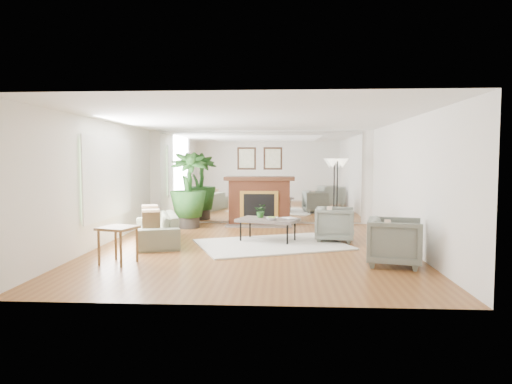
# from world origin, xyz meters

# --- Properties ---
(ground) EXTENTS (7.00, 7.00, 0.00)m
(ground) POSITION_xyz_m (0.00, 0.00, 0.00)
(ground) COLOR brown
(ground) RESTS_ON ground
(wall_left) EXTENTS (0.02, 7.00, 2.50)m
(wall_left) POSITION_xyz_m (-2.99, 0.00, 1.25)
(wall_left) COLOR white
(wall_left) RESTS_ON ground
(wall_right) EXTENTS (0.02, 7.00, 2.50)m
(wall_right) POSITION_xyz_m (2.99, 0.00, 1.25)
(wall_right) COLOR white
(wall_right) RESTS_ON ground
(wall_back) EXTENTS (6.00, 0.02, 2.50)m
(wall_back) POSITION_xyz_m (0.00, 3.49, 1.25)
(wall_back) COLOR white
(wall_back) RESTS_ON ground
(mirror_panel) EXTENTS (5.40, 0.04, 2.40)m
(mirror_panel) POSITION_xyz_m (0.00, 3.47, 1.25)
(mirror_panel) COLOR silver
(mirror_panel) RESTS_ON wall_back
(window_panel) EXTENTS (0.04, 2.40, 1.50)m
(window_panel) POSITION_xyz_m (-2.96, 0.40, 1.35)
(window_panel) COLOR #B2E09E
(window_panel) RESTS_ON wall_left
(fireplace) EXTENTS (1.85, 0.83, 2.05)m
(fireplace) POSITION_xyz_m (0.00, 3.26, 0.66)
(fireplace) COLOR brown
(fireplace) RESTS_ON ground
(area_rug) EXTENTS (3.36, 2.91, 0.03)m
(area_rug) POSITION_xyz_m (0.38, 0.33, 0.02)
(area_rug) COLOR silver
(area_rug) RESTS_ON ground
(coffee_table) EXTENTS (1.39, 1.07, 0.49)m
(coffee_table) POSITION_xyz_m (0.30, 0.69, 0.45)
(coffee_table) COLOR #6B5E55
(coffee_table) RESTS_ON ground
(sofa) EXTENTS (1.39, 2.21, 0.60)m
(sofa) POSITION_xyz_m (-1.99, 0.48, 0.30)
(sofa) COLOR #6F725B
(sofa) RESTS_ON ground
(armchair_back) EXTENTS (0.89, 0.87, 0.72)m
(armchair_back) POSITION_xyz_m (1.71, 0.84, 0.36)
(armchair_back) COLOR gray
(armchair_back) RESTS_ON ground
(armchair_front) EXTENTS (1.02, 1.00, 0.77)m
(armchair_front) POSITION_xyz_m (2.42, -1.31, 0.39)
(armchair_front) COLOR gray
(armchair_front) RESTS_ON ground
(side_table) EXTENTS (0.67, 0.67, 0.61)m
(side_table) POSITION_xyz_m (-2.10, -1.43, 0.51)
(side_table) COLOR brown
(side_table) RESTS_ON ground
(potted_ficus) EXTENTS (1.12, 1.12, 1.91)m
(potted_ficus) POSITION_xyz_m (-1.76, 2.58, 1.02)
(potted_ficus) COLOR #2A251E
(potted_ficus) RESTS_ON ground
(floor_lamp) EXTENTS (0.57, 0.32, 1.75)m
(floor_lamp) POSITION_xyz_m (2.02, 3.10, 1.49)
(floor_lamp) COLOR black
(floor_lamp) RESTS_ON ground
(tabletop_plant) EXTENTS (0.29, 0.26, 0.29)m
(tabletop_plant) POSITION_xyz_m (0.15, 0.87, 0.63)
(tabletop_plant) COLOR #306123
(tabletop_plant) RESTS_ON coffee_table
(fruit_bowl) EXTENTS (0.29, 0.29, 0.06)m
(fruit_bowl) POSITION_xyz_m (0.39, 0.49, 0.52)
(fruit_bowl) COLOR brown
(fruit_bowl) RESTS_ON coffee_table
(book) EXTENTS (0.34, 0.37, 0.02)m
(book) POSITION_xyz_m (0.66, 0.65, 0.50)
(book) COLOR brown
(book) RESTS_ON coffee_table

